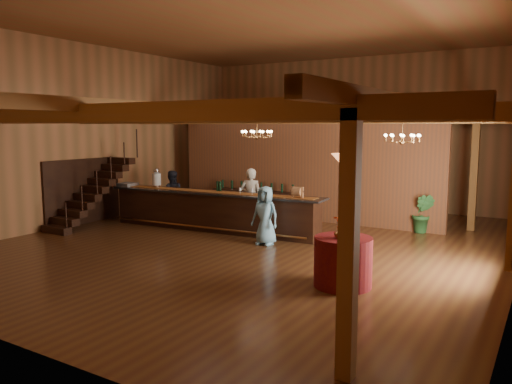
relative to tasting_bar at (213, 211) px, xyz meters
The scene contains 26 objects.
floor 2.09m from the tasting_bar, 18.03° to the right, with size 14.00×14.00×0.00m, color #533218.
ceiling 5.32m from the tasting_bar, 18.03° to the right, with size 14.00×14.00×0.00m, color olive.
wall_back 7.01m from the tasting_bar, 73.31° to the left, with size 12.00×0.10×5.50m, color #A5673D.
wall_left 4.67m from the tasting_bar, behind, with size 0.10×14.00×5.50m, color #A5673D.
beam_grid 3.29m from the tasting_bar, ahead, with size 11.90×13.90×0.39m.
support_posts 2.44m from the tasting_bar, 30.41° to the right, with size 9.20×10.20×3.20m.
partition_wall 3.35m from the tasting_bar, 63.86° to the left, with size 9.00×0.18×3.10m, color brown.
staircase 3.82m from the tasting_bar, 158.94° to the right, with size 1.00×2.80×2.00m.
backroom_boxes 5.14m from the tasting_bar, 71.64° to the left, with size 4.10×0.60×1.10m.
tasting_bar is the anchor object (origin of this frame).
beverage_dispenser 2.22m from the tasting_bar, behind, with size 0.26×0.26×0.60m.
glass_rack_tray 3.18m from the tasting_bar, behind, with size 0.50×0.50×0.10m, color gray.
raffle_drum 2.75m from the tasting_bar, ahead, with size 0.34×0.24×0.30m.
bar_bottle_0 0.72m from the tasting_bar, 59.62° to the left, with size 0.07×0.07×0.30m, color black.
bar_bottle_1 0.74m from the tasting_bar, 40.14° to the left, with size 0.07×0.07×0.30m, color black.
backbar_shelf 2.57m from the tasting_bar, 91.78° to the left, with size 3.12×0.49×0.88m, color black.
round_table 5.86m from the tasting_bar, 29.38° to the right, with size 1.09×1.09×0.94m, color maroon.
chandelier_left 2.75m from the tasting_bar, ahead, with size 0.80×0.80×0.56m.
chandelier_right 5.80m from the tasting_bar, ahead, with size 0.80×0.80×0.62m.
pendant_lamp 6.14m from the tasting_bar, 29.38° to the right, with size 0.52×0.52×0.90m.
bartender 1.19m from the tasting_bar, 46.87° to the left, with size 0.65×0.43×1.78m, color silver.
staff_second 2.22m from the tasting_bar, 162.59° to the left, with size 0.77×0.60×1.59m, color black.
guest 2.30m from the tasting_bar, 18.64° to the right, with size 0.73×0.48×1.50m, color #6FA9C7.
floor_plant 5.97m from the tasting_bar, 27.62° to the left, with size 0.61×0.49×1.11m, color #2A622B.
table_flowers 5.97m from the tasting_bar, 29.44° to the right, with size 0.45×0.39×0.50m, color #A42903.
table_vase 5.91m from the tasting_bar, 30.59° to the right, with size 0.16×0.16×0.32m, color #B47C44.
Camera 1 is at (6.50, -10.88, 3.00)m, focal length 35.00 mm.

